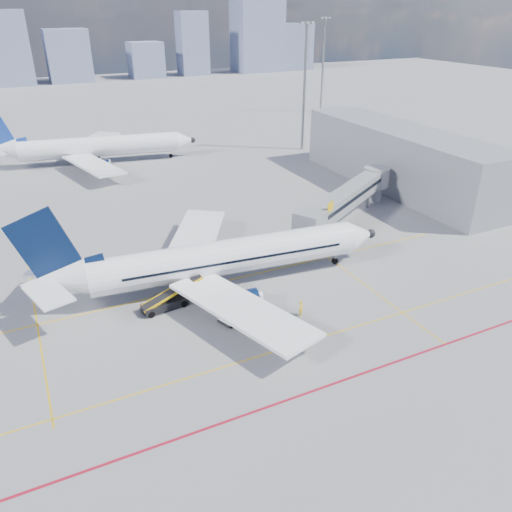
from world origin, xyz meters
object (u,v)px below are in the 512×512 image
(second_aircraft, at_px, (92,147))
(belt_loader, at_px, (166,302))
(main_aircraft, at_px, (213,260))
(cargo_dolly, at_px, (237,310))
(ramp_worker, at_px, (301,308))
(baggage_tug, at_px, (273,319))

(second_aircraft, height_order, belt_loader, second_aircraft)
(main_aircraft, bearing_deg, cargo_dolly, -88.12)
(cargo_dolly, distance_m, belt_loader, 7.71)
(main_aircraft, xyz_separation_m, ramp_worker, (5.65, -9.55, -2.36))
(second_aircraft, bearing_deg, cargo_dolly, -77.06)
(second_aircraft, bearing_deg, baggage_tug, -74.84)
(second_aircraft, xyz_separation_m, belt_loader, (-2.47, -58.19, -2.50))
(belt_loader, xyz_separation_m, ramp_worker, (11.90, -7.31, 0.14))
(cargo_dolly, bearing_deg, ramp_worker, -40.80)
(main_aircraft, relative_size, cargo_dolly, 9.65)
(belt_loader, distance_m, ramp_worker, 13.97)
(baggage_tug, relative_size, ramp_worker, 1.53)
(cargo_dolly, bearing_deg, main_aircraft, 65.26)
(belt_loader, relative_size, ramp_worker, 4.01)
(main_aircraft, height_order, cargo_dolly, main_aircraft)
(baggage_tug, bearing_deg, main_aircraft, 89.92)
(baggage_tug, height_order, belt_loader, belt_loader)
(main_aircraft, distance_m, cargo_dolly, 7.64)
(cargo_dolly, relative_size, belt_loader, 0.60)
(second_aircraft, xyz_separation_m, baggage_tug, (6.00, -65.86, -2.42))
(belt_loader, height_order, ramp_worker, belt_loader)
(ramp_worker, bearing_deg, main_aircraft, 67.57)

